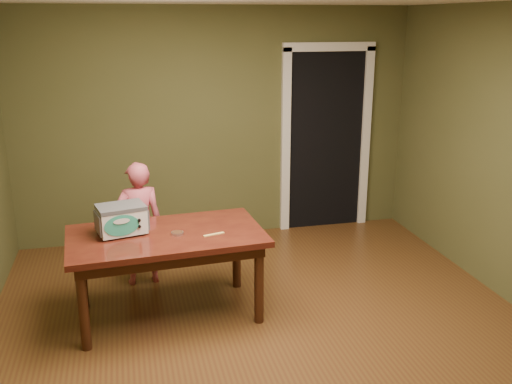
% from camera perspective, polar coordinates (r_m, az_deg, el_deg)
% --- Properties ---
extents(floor, '(5.00, 5.00, 0.00)m').
position_cam_1_polar(floor, '(4.64, 1.75, -14.97)').
color(floor, brown).
rests_on(floor, ground).
extents(room_shell, '(4.52, 5.02, 2.61)m').
position_cam_1_polar(room_shell, '(4.01, 1.97, 6.22)').
color(room_shell, '#4F512B').
rests_on(room_shell, ground).
extents(doorway, '(1.10, 0.66, 2.25)m').
position_cam_1_polar(doorway, '(7.12, 6.16, 5.53)').
color(doorway, black).
rests_on(doorway, ground).
extents(dining_table, '(1.66, 1.01, 0.75)m').
position_cam_1_polar(dining_table, '(4.83, -8.95, -5.20)').
color(dining_table, '#3C120D').
rests_on(dining_table, floor).
extents(toy_oven, '(0.45, 0.35, 0.25)m').
position_cam_1_polar(toy_oven, '(4.80, -13.30, -2.58)').
color(toy_oven, '#4C4F54').
rests_on(toy_oven, dining_table).
extents(baking_pan, '(0.10, 0.10, 0.02)m').
position_cam_1_polar(baking_pan, '(4.75, -7.87, -4.09)').
color(baking_pan, silver).
rests_on(baking_pan, dining_table).
extents(spatula, '(0.18, 0.07, 0.01)m').
position_cam_1_polar(spatula, '(4.71, -4.23, -4.24)').
color(spatula, '#FEDA6E').
rests_on(spatula, dining_table).
extents(child, '(0.46, 0.33, 1.20)m').
position_cam_1_polar(child, '(5.49, -11.57, -3.14)').
color(child, '#CB5365').
rests_on(child, floor).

